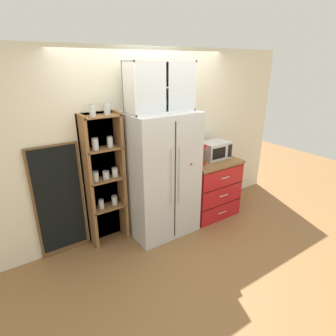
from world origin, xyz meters
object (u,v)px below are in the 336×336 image
object	(u,v)px
microwave	(215,150)
chalkboard_menu	(59,201)
bottle_clear	(208,152)
refrigerator	(162,175)
coffee_maker	(196,154)
mug_navy	(210,157)

from	to	relation	value
microwave	chalkboard_menu	xyz separation A→B (m)	(-2.35, 0.24, -0.32)
microwave	bottle_clear	world-z (taller)	microwave
bottle_clear	chalkboard_menu	xyz separation A→B (m)	(-2.24, 0.21, -0.30)
bottle_clear	refrigerator	bearing A→B (deg)	-174.92
microwave	coffee_maker	distance (m)	0.42
microwave	bottle_clear	xyz separation A→B (m)	(-0.11, 0.03, -0.02)
mug_navy	refrigerator	bearing A→B (deg)	-178.04
refrigerator	microwave	distance (m)	1.04
coffee_maker	mug_navy	bearing A→B (deg)	4.50
refrigerator	coffee_maker	world-z (taller)	refrigerator
mug_navy	coffee_maker	bearing A→B (deg)	-175.50
microwave	coffee_maker	bearing A→B (deg)	-174.25
coffee_maker	chalkboard_menu	distance (m)	1.99
mug_navy	bottle_clear	bearing A→B (deg)	91.83
microwave	bottle_clear	distance (m)	0.12
refrigerator	mug_navy	bearing A→B (deg)	1.96
refrigerator	bottle_clear	xyz separation A→B (m)	(0.91, 0.08, 0.16)
mug_navy	chalkboard_menu	bearing A→B (deg)	173.42
mug_navy	chalkboard_menu	xyz separation A→B (m)	(-2.24, 0.26, -0.24)
refrigerator	bottle_clear	bearing A→B (deg)	5.08
mug_navy	chalkboard_menu	world-z (taller)	chalkboard_menu
chalkboard_menu	mug_navy	bearing A→B (deg)	-6.58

